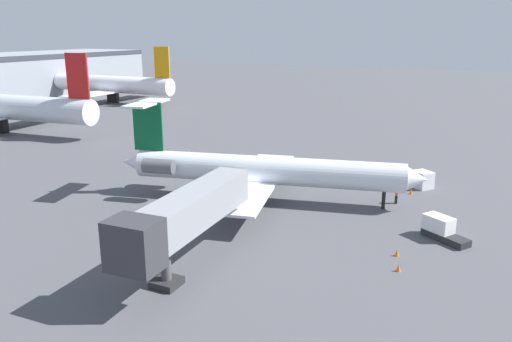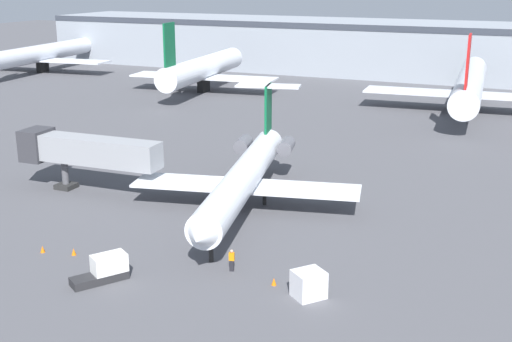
{
  "view_description": "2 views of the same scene",
  "coord_description": "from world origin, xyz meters",
  "views": [
    {
      "loc": [
        -42.26,
        -21.48,
        16.75
      ],
      "look_at": [
        1.4,
        -0.55,
        3.27
      ],
      "focal_mm": 35.31,
      "sensor_mm": 36.0,
      "label": 1
    },
    {
      "loc": [
        27.09,
        -53.83,
        21.02
      ],
      "look_at": [
        3.18,
        -0.21,
        3.63
      ],
      "focal_mm": 46.75,
      "sensor_mm": 36.0,
      "label": 2
    }
  ],
  "objects": [
    {
      "name": "traffic_cone_far",
      "position": [
        10.86,
        -14.36,
        0.28
      ],
      "size": [
        0.36,
        0.36,
        0.55
      ],
      "color": "orange",
      "rests_on": "ground_plane"
    },
    {
      "name": "parked_airliner_west_end",
      "position": [
        -76.6,
        62.07,
        4.14
      ],
      "size": [
        31.94,
        37.66,
        13.09
      ],
      "color": "silver",
      "rests_on": "ground_plane"
    },
    {
      "name": "traffic_cone_near",
      "position": [
        -7.96,
        -16.46,
        0.28
      ],
      "size": [
        0.36,
        0.36,
        0.55
      ],
      "color": "orange",
      "rests_on": "ground_plane"
    },
    {
      "name": "jet_bridge",
      "position": [
        -14.82,
        -2.52,
        4.24
      ],
      "size": [
        15.27,
        3.56,
        5.93
      ],
      "color": "gray",
      "rests_on": "ground_plane"
    },
    {
      "name": "ground_plane",
      "position": [
        0.0,
        0.0,
        -0.05
      ],
      "size": [
        400.0,
        400.0,
        0.1
      ],
      "primitive_type": "cube",
      "color": "#4C4C51"
    },
    {
      "name": "traffic_cone_mid",
      "position": [
        -5.39,
        -15.88,
        0.28
      ],
      "size": [
        0.36,
        0.36,
        0.55
      ],
      "color": "orange",
      "rests_on": "ground_plane"
    },
    {
      "name": "cargo_container_uld",
      "position": [
        13.68,
        -15.04,
        0.94
      ],
      "size": [
        2.62,
        2.66,
        1.88
      ],
      "color": "silver",
      "rests_on": "ground_plane"
    },
    {
      "name": "ground_crew_marshaller",
      "position": [
        7.13,
        -13.46,
        0.86
      ],
      "size": [
        0.45,
        0.35,
        1.69
      ],
      "color": "black",
      "rests_on": "ground_plane"
    },
    {
      "name": "baggage_tug_lead",
      "position": [
        -0.42,
        -18.57,
        0.84
      ],
      "size": [
        3.34,
        4.12,
        1.9
      ],
      "color": "#262628",
      "rests_on": "ground_plane"
    },
    {
      "name": "regional_jet",
      "position": [
        2.2,
        -0.43,
        3.25
      ],
      "size": [
        21.66,
        31.21,
        9.71
      ],
      "color": "silver",
      "rests_on": "ground_plane"
    },
    {
      "name": "parked_airliner_west_mid",
      "position": [
        -31.75,
        54.12,
        4.37
      ],
      "size": [
        27.84,
        32.8,
        13.53
      ],
      "color": "silver",
      "rests_on": "ground_plane"
    },
    {
      "name": "parked_airliner_centre",
      "position": [
        15.42,
        54.58,
        4.38
      ],
      "size": [
        32.96,
        39.01,
        13.56
      ],
      "color": "silver",
      "rests_on": "ground_plane"
    },
    {
      "name": "terminal_building",
      "position": [
        0.0,
        91.19,
        5.6
      ],
      "size": [
        174.13,
        22.38,
        11.18
      ],
      "color": "#8C939E",
      "rests_on": "ground_plane"
    }
  ]
}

